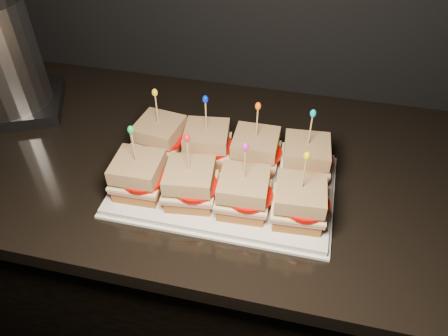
# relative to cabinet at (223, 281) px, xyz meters

# --- Properties ---
(cabinet) EXTENTS (2.31, 0.63, 0.89)m
(cabinet) POSITION_rel_cabinet_xyz_m (0.00, 0.00, 0.00)
(cabinet) COLOR black
(cabinet) RESTS_ON ground
(granite_slab) EXTENTS (2.35, 0.67, 0.04)m
(granite_slab) POSITION_rel_cabinet_xyz_m (0.00, 0.00, 0.46)
(granite_slab) COLOR black
(granite_slab) RESTS_ON cabinet
(platter) EXTENTS (0.44, 0.28, 0.02)m
(platter) POSITION_rel_cabinet_xyz_m (0.02, -0.08, 0.49)
(platter) COLOR white
(platter) RESTS_ON granite_slab
(platter_rim) EXTENTS (0.46, 0.29, 0.01)m
(platter_rim) POSITION_rel_cabinet_xyz_m (0.02, -0.08, 0.49)
(platter_rim) COLOR white
(platter_rim) RESTS_ON granite_slab
(sandwich_0_bread_bot) EXTENTS (0.10, 0.10, 0.02)m
(sandwich_0_bread_bot) POSITION_rel_cabinet_xyz_m (-0.14, -0.02, 0.51)
(sandwich_0_bread_bot) COLOR brown
(sandwich_0_bread_bot) RESTS_ON platter
(sandwich_0_ham) EXTENTS (0.11, 0.11, 0.01)m
(sandwich_0_ham) POSITION_rel_cabinet_xyz_m (-0.14, -0.02, 0.53)
(sandwich_0_ham) COLOR #B75A5C
(sandwich_0_ham) RESTS_ON sandwich_0_bread_bot
(sandwich_0_cheese) EXTENTS (0.11, 0.11, 0.01)m
(sandwich_0_cheese) POSITION_rel_cabinet_xyz_m (-0.14, -0.02, 0.54)
(sandwich_0_cheese) COLOR #FDF0A5
(sandwich_0_cheese) RESTS_ON sandwich_0_ham
(sandwich_0_tomato) EXTENTS (0.09, 0.09, 0.01)m
(sandwich_0_tomato) POSITION_rel_cabinet_xyz_m (-0.12, -0.02, 0.54)
(sandwich_0_tomato) COLOR #C70A03
(sandwich_0_tomato) RESTS_ON sandwich_0_cheese
(sandwich_0_bread_top) EXTENTS (0.10, 0.10, 0.03)m
(sandwich_0_bread_top) POSITION_rel_cabinet_xyz_m (-0.14, -0.02, 0.56)
(sandwich_0_bread_top) COLOR #69370E
(sandwich_0_bread_top) RESTS_ON sandwich_0_tomato
(sandwich_0_pick) EXTENTS (0.00, 0.00, 0.09)m
(sandwich_0_pick) POSITION_rel_cabinet_xyz_m (-0.14, -0.02, 0.61)
(sandwich_0_pick) COLOR tan
(sandwich_0_pick) RESTS_ON sandwich_0_bread_top
(sandwich_0_frill) EXTENTS (0.01, 0.01, 0.02)m
(sandwich_0_frill) POSITION_rel_cabinet_xyz_m (-0.14, -0.02, 0.66)
(sandwich_0_frill) COLOR yellow
(sandwich_0_frill) RESTS_ON sandwich_0_pick
(sandwich_1_bread_bot) EXTENTS (0.10, 0.10, 0.02)m
(sandwich_1_bread_bot) POSITION_rel_cabinet_xyz_m (-0.03, -0.02, 0.51)
(sandwich_1_bread_bot) COLOR brown
(sandwich_1_bread_bot) RESTS_ON platter
(sandwich_1_ham) EXTENTS (0.11, 0.11, 0.01)m
(sandwich_1_ham) POSITION_rel_cabinet_xyz_m (-0.03, -0.02, 0.53)
(sandwich_1_ham) COLOR #B75A5C
(sandwich_1_ham) RESTS_ON sandwich_1_bread_bot
(sandwich_1_cheese) EXTENTS (0.11, 0.11, 0.01)m
(sandwich_1_cheese) POSITION_rel_cabinet_xyz_m (-0.03, -0.02, 0.54)
(sandwich_1_cheese) COLOR #FDF0A5
(sandwich_1_cheese) RESTS_ON sandwich_1_ham
(sandwich_1_tomato) EXTENTS (0.09, 0.09, 0.01)m
(sandwich_1_tomato) POSITION_rel_cabinet_xyz_m (-0.02, -0.02, 0.54)
(sandwich_1_tomato) COLOR #C70A03
(sandwich_1_tomato) RESTS_ON sandwich_1_cheese
(sandwich_1_bread_top) EXTENTS (0.10, 0.10, 0.03)m
(sandwich_1_bread_top) POSITION_rel_cabinet_xyz_m (-0.03, -0.02, 0.56)
(sandwich_1_bread_top) COLOR #69370E
(sandwich_1_bread_top) RESTS_ON sandwich_1_tomato
(sandwich_1_pick) EXTENTS (0.00, 0.00, 0.09)m
(sandwich_1_pick) POSITION_rel_cabinet_xyz_m (-0.03, -0.02, 0.61)
(sandwich_1_pick) COLOR tan
(sandwich_1_pick) RESTS_ON sandwich_1_bread_top
(sandwich_1_frill) EXTENTS (0.01, 0.01, 0.02)m
(sandwich_1_frill) POSITION_rel_cabinet_xyz_m (-0.03, -0.02, 0.66)
(sandwich_1_frill) COLOR #0221DE
(sandwich_1_frill) RESTS_ON sandwich_1_pick
(sandwich_2_bread_bot) EXTENTS (0.09, 0.09, 0.02)m
(sandwich_2_bread_bot) POSITION_rel_cabinet_xyz_m (0.08, -0.02, 0.51)
(sandwich_2_bread_bot) COLOR brown
(sandwich_2_bread_bot) RESTS_ON platter
(sandwich_2_ham) EXTENTS (0.10, 0.10, 0.01)m
(sandwich_2_ham) POSITION_rel_cabinet_xyz_m (0.08, -0.02, 0.53)
(sandwich_2_ham) COLOR #B75A5C
(sandwich_2_ham) RESTS_ON sandwich_2_bread_bot
(sandwich_2_cheese) EXTENTS (0.10, 0.10, 0.01)m
(sandwich_2_cheese) POSITION_rel_cabinet_xyz_m (0.08, -0.02, 0.54)
(sandwich_2_cheese) COLOR #FDF0A5
(sandwich_2_cheese) RESTS_ON sandwich_2_ham
(sandwich_2_tomato) EXTENTS (0.09, 0.09, 0.01)m
(sandwich_2_tomato) POSITION_rel_cabinet_xyz_m (0.09, -0.02, 0.54)
(sandwich_2_tomato) COLOR #C70A03
(sandwich_2_tomato) RESTS_ON sandwich_2_cheese
(sandwich_2_bread_top) EXTENTS (0.09, 0.09, 0.03)m
(sandwich_2_bread_top) POSITION_rel_cabinet_xyz_m (0.08, -0.02, 0.56)
(sandwich_2_bread_top) COLOR #69370E
(sandwich_2_bread_top) RESTS_ON sandwich_2_tomato
(sandwich_2_pick) EXTENTS (0.00, 0.00, 0.09)m
(sandwich_2_pick) POSITION_rel_cabinet_xyz_m (0.08, -0.02, 0.61)
(sandwich_2_pick) COLOR tan
(sandwich_2_pick) RESTS_ON sandwich_2_bread_top
(sandwich_2_frill) EXTENTS (0.01, 0.01, 0.02)m
(sandwich_2_frill) POSITION_rel_cabinet_xyz_m (0.08, -0.02, 0.66)
(sandwich_2_frill) COLOR #FB570A
(sandwich_2_frill) RESTS_ON sandwich_2_pick
(sandwich_3_bread_bot) EXTENTS (0.10, 0.10, 0.02)m
(sandwich_3_bread_bot) POSITION_rel_cabinet_xyz_m (0.18, -0.02, 0.51)
(sandwich_3_bread_bot) COLOR brown
(sandwich_3_bread_bot) RESTS_ON platter
(sandwich_3_ham) EXTENTS (0.11, 0.10, 0.01)m
(sandwich_3_ham) POSITION_rel_cabinet_xyz_m (0.18, -0.02, 0.53)
(sandwich_3_ham) COLOR #B75A5C
(sandwich_3_ham) RESTS_ON sandwich_3_bread_bot
(sandwich_3_cheese) EXTENTS (0.11, 0.10, 0.01)m
(sandwich_3_cheese) POSITION_rel_cabinet_xyz_m (0.18, -0.02, 0.54)
(sandwich_3_cheese) COLOR #FDF0A5
(sandwich_3_cheese) RESTS_ON sandwich_3_ham
(sandwich_3_tomato) EXTENTS (0.09, 0.09, 0.01)m
(sandwich_3_tomato) POSITION_rel_cabinet_xyz_m (0.19, -0.02, 0.54)
(sandwich_3_tomato) COLOR #C70A03
(sandwich_3_tomato) RESTS_ON sandwich_3_cheese
(sandwich_3_bread_top) EXTENTS (0.10, 0.10, 0.03)m
(sandwich_3_bread_top) POSITION_rel_cabinet_xyz_m (0.18, -0.02, 0.56)
(sandwich_3_bread_top) COLOR #69370E
(sandwich_3_bread_top) RESTS_ON sandwich_3_tomato
(sandwich_3_pick) EXTENTS (0.00, 0.00, 0.09)m
(sandwich_3_pick) POSITION_rel_cabinet_xyz_m (0.18, -0.02, 0.61)
(sandwich_3_pick) COLOR tan
(sandwich_3_pick) RESTS_ON sandwich_3_bread_top
(sandwich_3_frill) EXTENTS (0.01, 0.01, 0.02)m
(sandwich_3_frill) POSITION_rel_cabinet_xyz_m (0.18, -0.02, 0.66)
(sandwich_3_frill) COLOR #0995B9
(sandwich_3_frill) RESTS_ON sandwich_3_pick
(sandwich_4_bread_bot) EXTENTS (0.09, 0.09, 0.02)m
(sandwich_4_bread_bot) POSITION_rel_cabinet_xyz_m (-0.14, -0.15, 0.51)
(sandwich_4_bread_bot) COLOR brown
(sandwich_4_bread_bot) RESTS_ON platter
(sandwich_4_ham) EXTENTS (0.10, 0.10, 0.01)m
(sandwich_4_ham) POSITION_rel_cabinet_xyz_m (-0.14, -0.15, 0.53)
(sandwich_4_ham) COLOR #B75A5C
(sandwich_4_ham) RESTS_ON sandwich_4_bread_bot
(sandwich_4_cheese) EXTENTS (0.10, 0.10, 0.01)m
(sandwich_4_cheese) POSITION_rel_cabinet_xyz_m (-0.14, -0.15, 0.54)
(sandwich_4_cheese) COLOR #FDF0A5
(sandwich_4_cheese) RESTS_ON sandwich_4_ham
(sandwich_4_tomato) EXTENTS (0.09, 0.09, 0.01)m
(sandwich_4_tomato) POSITION_rel_cabinet_xyz_m (-0.12, -0.15, 0.54)
(sandwich_4_tomato) COLOR #C70A03
(sandwich_4_tomato) RESTS_ON sandwich_4_cheese
(sandwich_4_bread_top) EXTENTS (0.09, 0.09, 0.03)m
(sandwich_4_bread_top) POSITION_rel_cabinet_xyz_m (-0.14, -0.15, 0.56)
(sandwich_4_bread_top) COLOR #69370E
(sandwich_4_bread_top) RESTS_ON sandwich_4_tomato
(sandwich_4_pick) EXTENTS (0.00, 0.00, 0.09)m
(sandwich_4_pick) POSITION_rel_cabinet_xyz_m (-0.14, -0.15, 0.61)
(sandwich_4_pick) COLOR tan
(sandwich_4_pick) RESTS_ON sandwich_4_bread_top
(sandwich_4_frill) EXTENTS (0.01, 0.01, 0.02)m
(sandwich_4_frill) POSITION_rel_cabinet_xyz_m (-0.14, -0.15, 0.66)
(sandwich_4_frill) COLOR green
(sandwich_4_frill) RESTS_ON sandwich_4_pick
(sandwich_5_bread_bot) EXTENTS (0.10, 0.10, 0.02)m
(sandwich_5_bread_bot) POSITION_rel_cabinet_xyz_m (-0.03, -0.15, 0.51)
(sandwich_5_bread_bot) COLOR brown
(sandwich_5_bread_bot) RESTS_ON platter
(sandwich_5_ham) EXTENTS (0.11, 0.11, 0.01)m
(sandwich_5_ham) POSITION_rel_cabinet_xyz_m (-0.03, -0.15, 0.53)
(sandwich_5_ham) COLOR #B75A5C
(sandwich_5_ham) RESTS_ON sandwich_5_bread_bot
(sandwich_5_cheese) EXTENTS (0.11, 0.11, 0.01)m
(sandwich_5_cheese) POSITION_rel_cabinet_xyz_m (-0.03, -0.15, 0.54)
(sandwich_5_cheese) COLOR #FDF0A5
(sandwich_5_cheese) RESTS_ON sandwich_5_ham
(sandwich_5_tomato) EXTENTS (0.09, 0.09, 0.01)m
(sandwich_5_tomato) POSITION_rel_cabinet_xyz_m (-0.02, -0.15, 0.54)
(sandwich_5_tomato) COLOR #C70A03
(sandwich_5_tomato) RESTS_ON sandwich_5_cheese
(sandwich_5_bread_top) EXTENTS (0.10, 0.10, 0.03)m
(sandwich_5_bread_top) POSITION_rel_cabinet_xyz_m (-0.03, -0.15, 0.56)
(sandwich_5_bread_top) COLOR #69370E
(sandwich_5_bread_top) RESTS_ON sandwich_5_tomato
(sandwich_5_pick) EXTENTS (0.00, 0.00, 0.09)m
(sandwich_5_pick) POSITION_rel_cabinet_xyz_m (-0.03, -0.15, 0.61)
(sandwich_5_pick) COLOR tan
(sandwich_5_pick) RESTS_ON sandwich_5_bread_top
(sandwich_5_frill) EXTENTS (0.01, 0.01, 0.02)m
(sandwich_5_frill) POSITION_rel_cabinet_xyz_m (-0.03, -0.15, 0.66)
(sandwich_5_frill) COLOR red
(sandwich_5_frill) RESTS_ON sandwich_5_pick
(sandwich_6_bread_bot) EXTENTS (0.09, 0.09, 0.02)m
(sandwich_6_bread_bot) POSITION_rel_cabinet_xyz_m (0.08, -0.15, 0.51)
(sandwich_6_bread_bot) COLOR brown
(sandwich_6_bread_bot) RESTS_ON platter
(sandwich_6_ham) EXTENTS (0.10, 0.10, 0.01)m
(sandwich_6_ham) POSITION_rel_cabinet_xyz_m (0.08, -0.15, 0.53)
(sandwich_6_ham) COLOR #B75A5C
(sandwich_6_ham) RESTS_ON sandwich_6_bread_bot
(sandwich_6_cheese) EXTENTS (0.11, 0.10, 0.01)m
(sandwich_6_cheese) POSITION_rel_cabinet_xyz_m (0.08, -0.15, 0.54)
(sandwich_6_cheese) COLOR #FDF0A5
(sandwich_6_cheese) RESTS_ON sandwich_6_ham
(sandwich_6_tomato) EXTENTS (0.09, 0.09, 0.01)m
(sandwich_6_tomato) POSITION_rel_cabinet_xyz_m (0.09, -0.15, 0.54)
(sandwich_6_tomato) COLOR #C70A03
(sandwich_6_tomato) RESTS_ON sandwich_6_cheese
(sandwich_6_bread_top) EXTENTS (0.10, 0.10, 0.03)m
(sandwich_6_bread_top) POSITION_rel_cabinet_xyz_m (0.08, -0.15, 0.56)
(sandwich_6_bread_top) COLOR #69370E
(sandwich_6_bread_top) RESTS_ON sandwich_6_tomato
(sandwich_6_pick) EXTENTS (0.00, 0.00, 0.09)m
(sandwich_6_pick) POSITION_rel_cabinet_xyz_m (0.08, -0.15, 0.61)
(sandwich_6_pick) COLOR tan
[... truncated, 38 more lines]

